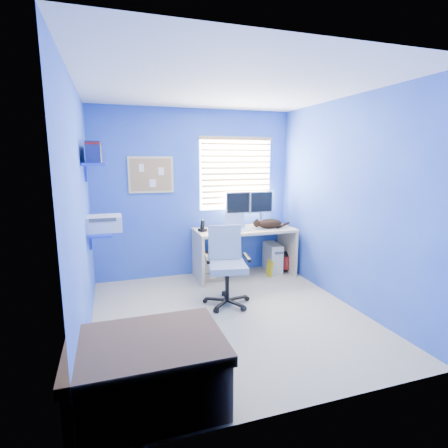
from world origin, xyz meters
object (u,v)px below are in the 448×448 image
object	(u,v)px
cat	(270,224)
laptop	(238,223)
office_chair	(227,275)
desk	(244,252)
tower_pc	(272,257)

from	to	relation	value
cat	laptop	bearing A→B (deg)	-172.69
cat	office_chair	distance (m)	1.34
laptop	office_chair	distance (m)	1.04
desk	laptop	bearing A→B (deg)	-144.57
cat	tower_pc	distance (m)	0.62
office_chair	laptop	bearing A→B (deg)	60.51
cat	tower_pc	bearing A→B (deg)	54.49
laptop	tower_pc	distance (m)	0.91
desk	office_chair	size ratio (longest dim) A/B	1.56
desk	cat	bearing A→B (deg)	-12.43
cat	office_chair	bearing A→B (deg)	-134.05
laptop	office_chair	xyz separation A→B (m)	(-0.45, -0.80, -0.49)
cat	office_chair	xyz separation A→B (m)	(-0.96, -0.81, -0.45)
desk	office_chair	world-z (taller)	office_chair
tower_pc	office_chair	world-z (taller)	office_chair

